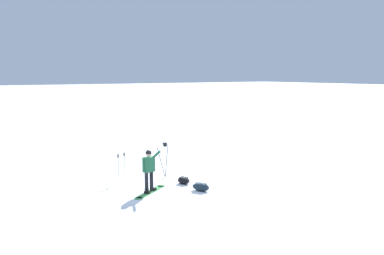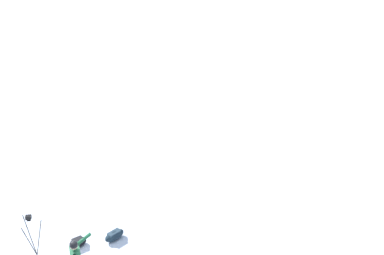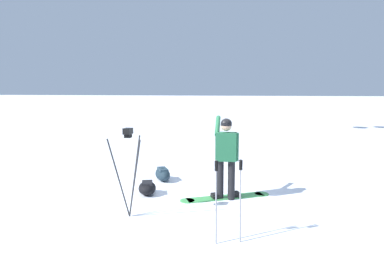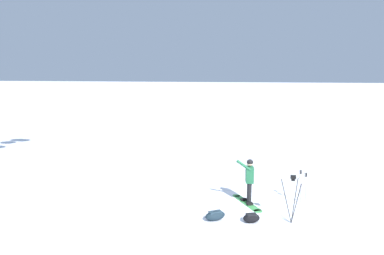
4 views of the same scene
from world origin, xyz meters
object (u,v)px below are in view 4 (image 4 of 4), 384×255
object	(u,v)px
gear_bag_large	(215,215)
gear_bag_small	(251,218)
snowboard	(247,203)
ski_poles	(303,182)
snowboarder	(249,177)
camera_tripod	(293,190)

from	to	relation	value
gear_bag_large	gear_bag_small	world-z (taller)	gear_bag_large
snowboard	ski_poles	world-z (taller)	ski_poles
snowboarder	gear_bag_large	xyz separation A→B (m)	(-1.68, 0.97, -0.80)
snowboarder	gear_bag_large	distance (m)	2.10
camera_tripod	ski_poles	distance (m)	1.85
gear_bag_small	gear_bag_large	bearing A→B (deg)	93.91
gear_bag_large	ski_poles	world-z (taller)	ski_poles
snowboarder	snowboard	world-z (taller)	snowboarder
ski_poles	camera_tripod	bearing A→B (deg)	164.23
snowboarder	gear_bag_small	xyz separation A→B (m)	(-1.60, -0.14, -0.82)
camera_tripod	ski_poles	world-z (taller)	camera_tripod
snowboard	gear_bag_large	size ratio (longest dim) A/B	2.25
snowboard	ski_poles	size ratio (longest dim) A/B	1.41
snowboarder	ski_poles	size ratio (longest dim) A/B	1.39
camera_tripod	snowboard	bearing A→B (deg)	45.49
camera_tripod	snowboarder	bearing A→B (deg)	43.81
snowboarder	camera_tripod	world-z (taller)	snowboarder
ski_poles	gear_bag_large	bearing A→B (deg)	125.71
snowboard	gear_bag_small	size ratio (longest dim) A/B	2.64
snowboard	camera_tripod	size ratio (longest dim) A/B	1.09
ski_poles	snowboarder	bearing A→B (deg)	100.69
camera_tripod	gear_bag_small	distance (m)	1.53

